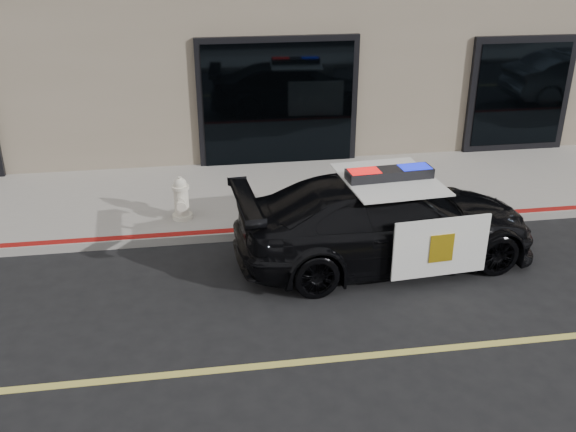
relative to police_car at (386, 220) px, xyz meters
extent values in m
plane|color=black|center=(-0.09, -2.43, -0.71)|extent=(120.00, 120.00, 0.00)
cube|color=gray|center=(-0.09, 2.82, -0.63)|extent=(60.00, 3.50, 0.15)
imported|color=black|center=(0.00, 0.00, -0.01)|extent=(2.70, 5.11, 1.40)
cube|color=white|center=(0.54, -0.96, -0.03)|extent=(1.49, 0.15, 0.93)
cube|color=white|center=(0.38, 1.03, -0.03)|extent=(1.49, 0.15, 0.93)
cube|color=white|center=(0.00, 0.00, 0.70)|extent=(1.52, 1.78, 0.02)
cube|color=gold|center=(0.54, -0.99, -0.03)|extent=(0.37, 0.04, 0.44)
cube|color=black|center=(0.00, 0.00, 0.78)|extent=(1.36, 0.45, 0.16)
cube|color=red|center=(-0.41, -0.03, 0.79)|extent=(0.49, 0.34, 0.15)
cube|color=#0C19CC|center=(0.40, 0.03, 0.79)|extent=(0.49, 0.34, 0.15)
cylinder|color=silver|center=(-3.22, 1.79, -0.52)|extent=(0.36, 0.36, 0.08)
cylinder|color=silver|center=(-3.22, 1.79, -0.23)|extent=(0.26, 0.26, 0.50)
cylinder|color=silver|center=(-3.22, 1.79, 0.04)|extent=(0.31, 0.31, 0.06)
sphere|color=silver|center=(-3.22, 1.79, 0.10)|extent=(0.23, 0.23, 0.23)
cylinder|color=silver|center=(-3.22, 1.79, 0.20)|extent=(0.07, 0.07, 0.07)
cylinder|color=silver|center=(-3.22, 1.96, -0.16)|extent=(0.13, 0.12, 0.13)
cylinder|color=silver|center=(-3.22, 1.62, -0.16)|extent=(0.13, 0.12, 0.13)
cylinder|color=silver|center=(-3.22, 1.59, -0.23)|extent=(0.17, 0.14, 0.17)
camera|label=1|loc=(-2.93, -8.83, 4.30)|focal=40.00mm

